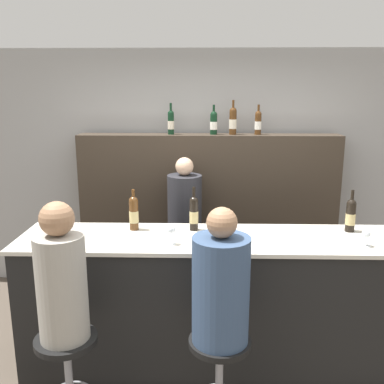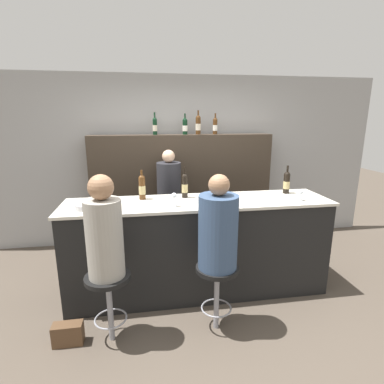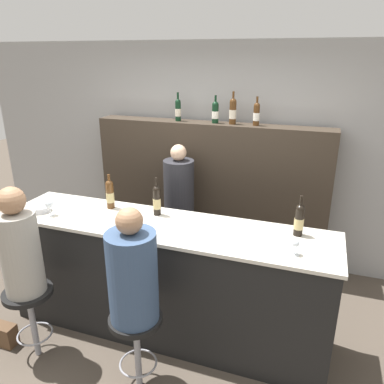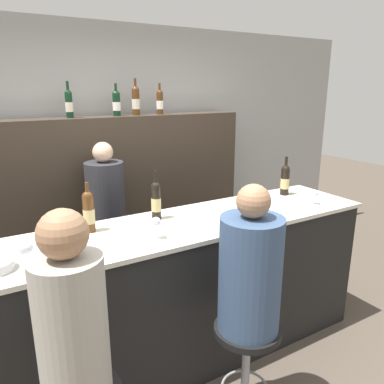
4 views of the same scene
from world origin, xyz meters
name	(u,v)px [view 1 (image 1 of 4)]	position (x,y,z in m)	size (l,w,h in m)	color
wall_back	(208,171)	(0.00, 1.94, 1.30)	(6.40, 0.05, 2.60)	#9E9E9E
bar_counter	(210,303)	(0.00, 0.32, 0.55)	(2.91, 0.68, 1.09)	black
back_bar_cabinet	(208,214)	(0.00, 1.71, 0.86)	(2.72, 0.28, 1.72)	#382D23
wine_bottle_counter_0	(134,213)	(-0.60, 0.49, 1.23)	(0.07, 0.07, 0.33)	#4C2D14
wine_bottle_counter_1	(194,213)	(-0.13, 0.49, 1.23)	(0.07, 0.07, 0.35)	black
wine_bottle_counter_2	(351,215)	(1.09, 0.49, 1.22)	(0.08, 0.08, 0.33)	black
wine_bottle_backbar_0	(171,122)	(-0.39, 1.71, 1.85)	(0.07, 0.07, 0.32)	black
wine_bottle_backbar_1	(214,123)	(0.05, 1.71, 1.85)	(0.07, 0.07, 0.30)	black
wine_bottle_backbar_2	(233,121)	(0.24, 1.71, 1.87)	(0.08, 0.08, 0.35)	#4C2D14
wine_bottle_backbar_3	(258,122)	(0.50, 1.71, 1.85)	(0.07, 0.07, 0.31)	#4C2D14
wine_glass_0	(69,230)	(-1.02, 0.16, 1.19)	(0.08, 0.08, 0.15)	silver
wine_glass_1	(171,231)	(-0.29, 0.16, 1.19)	(0.06, 0.06, 0.14)	silver
wine_glass_2	(366,235)	(1.10, 0.16, 1.17)	(0.07, 0.07, 0.12)	silver
metal_bowl	(51,238)	(-1.17, 0.20, 1.12)	(0.18, 0.18, 0.05)	#B7B7BC
bar_stool_left	(67,356)	(-0.92, -0.34, 0.51)	(0.40, 0.40, 0.64)	gray
guest_seated_left	(61,280)	(-0.92, -0.34, 1.04)	(0.31, 0.31, 0.89)	gray
bar_stool_right	(220,358)	(0.05, -0.34, 0.51)	(0.40, 0.40, 0.64)	gray
guest_seated_right	(221,285)	(0.05, -0.34, 1.01)	(0.35, 0.35, 0.86)	#334766
bartender	(185,240)	(-0.24, 1.31, 0.71)	(0.34, 0.34, 1.54)	#28282D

